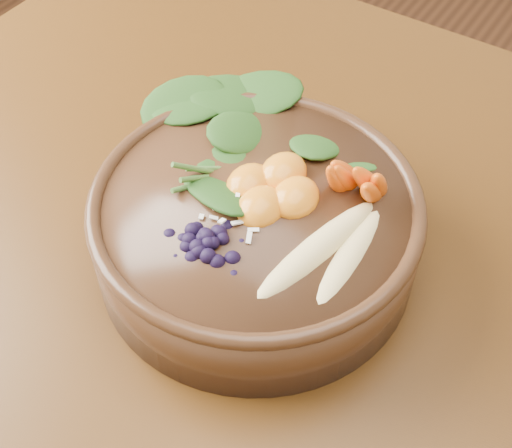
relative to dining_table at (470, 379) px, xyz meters
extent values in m
cylinder|color=#331C0C|center=(-0.72, 0.37, -0.30)|extent=(0.07, 0.07, 0.71)
cube|color=#4D2B0D|center=(0.00, 0.00, 0.07)|extent=(1.60, 0.90, 0.04)
cylinder|color=#432816|center=(-0.24, -0.05, 0.14)|extent=(0.38, 0.38, 0.09)
ellipsoid|color=#E0CC84|center=(-0.13, -0.06, 0.19)|extent=(0.04, 0.17, 0.03)
ellipsoid|color=#E0CC84|center=(-0.16, -0.07, 0.20)|extent=(0.06, 0.17, 0.03)
camera|label=1|loc=(0.01, -0.44, 0.68)|focal=50.00mm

